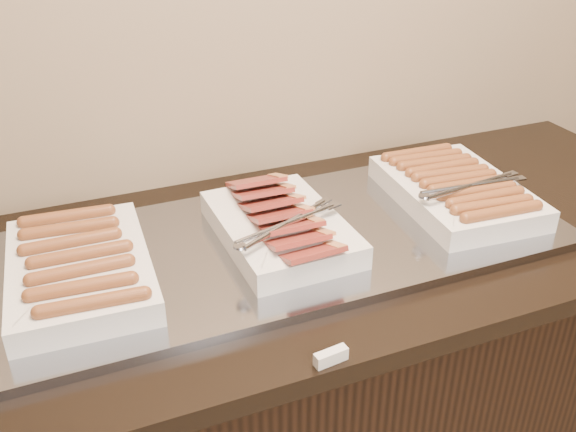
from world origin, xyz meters
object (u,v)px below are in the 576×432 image
Objects in this scene: counter at (288,400)px; warming_tray at (282,242)px; dish_left at (79,268)px; dish_right at (457,189)px; dish_center at (280,226)px.

warming_tray is (-0.01, 0.00, 0.46)m from counter.
dish_right reaches higher than dish_left.
dish_center is at bearing -175.90° from dish_right.
dish_center is 0.93× the size of dish_right.
dish_right reaches higher than counter.
dish_right is at bearing 2.37° from dish_left.
warming_tray is 0.43m from dish_right.
counter is 0.50m from dish_center.
counter is 0.65m from dish_left.
dish_left reaches higher than warming_tray.
dish_right is (0.43, -0.00, 0.04)m from warming_tray.
dish_left is 0.40m from dish_center.
counter is at bearing 12.13° from dish_center.
dish_center is (0.40, -0.00, 0.00)m from dish_left.
counter is 5.48× the size of dish_center.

